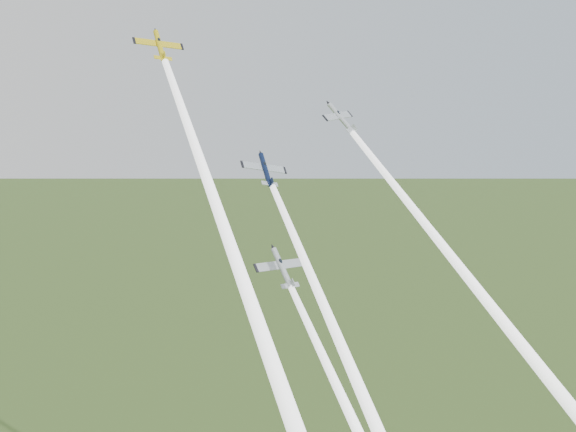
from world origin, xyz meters
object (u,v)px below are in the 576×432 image
object	(u,v)px
plane_navy	(265,169)
plane_silver_right	(341,118)
plane_silver_low	(282,268)
plane_yellow	(159,45)

from	to	relation	value
plane_navy	plane_silver_right	world-z (taller)	plane_silver_right
plane_silver_right	plane_silver_low	world-z (taller)	plane_silver_right
plane_navy	plane_silver_right	xyz separation A→B (m)	(15.20, 1.79, 7.40)
plane_silver_low	plane_silver_right	bearing A→B (deg)	23.00
plane_yellow	plane_silver_low	distance (m)	36.12
plane_yellow	plane_silver_right	distance (m)	31.27
plane_yellow	plane_silver_low	world-z (taller)	plane_yellow
plane_navy	plane_silver_low	world-z (taller)	plane_navy
plane_yellow	plane_silver_low	xyz separation A→B (m)	(13.75, -10.41, -31.73)
plane_silver_right	plane_silver_low	distance (m)	27.29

